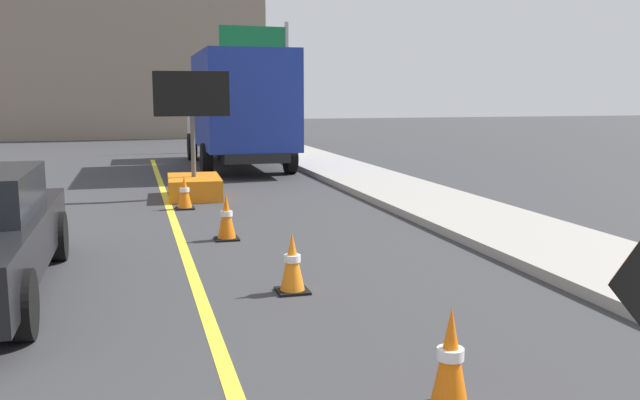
% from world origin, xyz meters
% --- Properties ---
extents(lane_center_stripe, '(0.14, 36.00, 0.01)m').
position_xyz_m(lane_center_stripe, '(0.00, 6.00, 0.00)').
color(lane_center_stripe, yellow).
rests_on(lane_center_stripe, ground).
extents(arrow_board_trailer, '(1.60, 1.85, 2.70)m').
position_xyz_m(arrow_board_trailer, '(0.61, 15.07, 0.48)').
color(arrow_board_trailer, orange).
rests_on(arrow_board_trailer, ground).
extents(box_truck, '(2.65, 7.46, 3.39)m').
position_xyz_m(box_truck, '(2.46, 20.83, 1.83)').
color(box_truck, black).
rests_on(box_truck, ground).
extents(highway_guide_sign, '(2.78, 0.37, 5.00)m').
position_xyz_m(highway_guide_sign, '(4.61, 26.82, 3.42)').
color(highway_guide_sign, gray).
rests_on(highway_guide_sign, ground).
extents(far_building_block, '(14.99, 6.15, 9.63)m').
position_xyz_m(far_building_block, '(-1.37, 38.07, 4.82)').
color(far_building_block, gray).
rests_on(far_building_block, ground).
extents(traffic_cone_near_sign, '(0.36, 0.36, 0.77)m').
position_xyz_m(traffic_cone_near_sign, '(1.41, 4.38, 0.38)').
color(traffic_cone_near_sign, black).
rests_on(traffic_cone_near_sign, ground).
extents(traffic_cone_mid_lane, '(0.36, 0.36, 0.69)m').
position_xyz_m(traffic_cone_mid_lane, '(1.03, 7.55, 0.34)').
color(traffic_cone_mid_lane, black).
rests_on(traffic_cone_mid_lane, ground).
extents(traffic_cone_far_lane, '(0.36, 0.36, 0.72)m').
position_xyz_m(traffic_cone_far_lane, '(0.69, 10.55, 0.35)').
color(traffic_cone_far_lane, black).
rests_on(traffic_cone_far_lane, ground).
extents(traffic_cone_curbside, '(0.36, 0.36, 0.66)m').
position_xyz_m(traffic_cone_curbside, '(0.29, 13.59, 0.32)').
color(traffic_cone_curbside, black).
rests_on(traffic_cone_curbside, ground).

